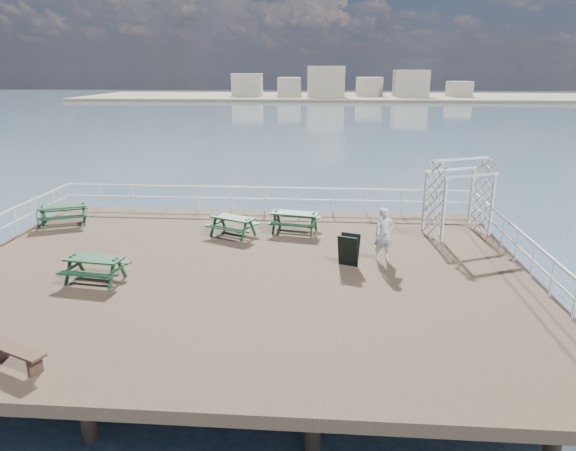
# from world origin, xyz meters

# --- Properties ---
(ground) EXTENTS (18.00, 14.00, 0.30)m
(ground) POSITION_xyz_m (0.00, 0.00, -0.15)
(ground) COLOR brown
(ground) RESTS_ON ground
(sea_backdrop) EXTENTS (300.00, 300.00, 9.20)m
(sea_backdrop) POSITION_xyz_m (12.54, 134.07, -0.51)
(sea_backdrop) COLOR #384B5F
(sea_backdrop) RESTS_ON ground
(railing) EXTENTS (17.77, 13.76, 1.10)m
(railing) POSITION_xyz_m (-0.07, 2.57, 0.87)
(railing) COLOR white
(railing) RESTS_ON ground
(picnic_table_a) EXTENTS (2.25, 2.08, 0.88)m
(picnic_table_a) POSITION_xyz_m (-7.80, 4.25, 0.56)
(picnic_table_a) COLOR #133519
(picnic_table_a) RESTS_ON ground
(picnic_table_b) EXTENTS (2.07, 1.91, 0.80)m
(picnic_table_b) POSITION_xyz_m (-0.78, 3.37, 0.51)
(picnic_table_b) COLOR #133519
(picnic_table_b) RESTS_ON ground
(picnic_table_c) EXTENTS (2.00, 1.73, 0.86)m
(picnic_table_c) POSITION_xyz_m (1.50, 3.99, 0.55)
(picnic_table_c) COLOR #133519
(picnic_table_c) RESTS_ON ground
(picnic_table_d) EXTENTS (1.82, 1.55, 0.81)m
(picnic_table_d) POSITION_xyz_m (-4.04, -1.23, 0.52)
(picnic_table_d) COLOR #133519
(picnic_table_d) RESTS_ON ground
(flat_bench_far) EXTENTS (1.52, 0.92, 0.43)m
(flat_bench_far) POSITION_xyz_m (-3.70, -5.80, 0.32)
(flat_bench_far) COLOR brown
(flat_bench_far) RESTS_ON ground
(trellis_arbor) EXTENTS (2.62, 2.09, 2.88)m
(trellis_arbor) POSITION_xyz_m (7.60, 4.19, 1.28)
(trellis_arbor) COLOR white
(trellis_arbor) RESTS_ON ground
(sandwich_board) EXTENTS (0.75, 0.65, 1.03)m
(sandwich_board) POSITION_xyz_m (3.43, 0.58, 0.50)
(sandwich_board) COLOR black
(sandwich_board) RESTS_ON ground
(person) EXTENTS (0.73, 0.57, 1.76)m
(person) POSITION_xyz_m (4.57, 1.13, 0.88)
(person) COLOR silver
(person) RESTS_ON ground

